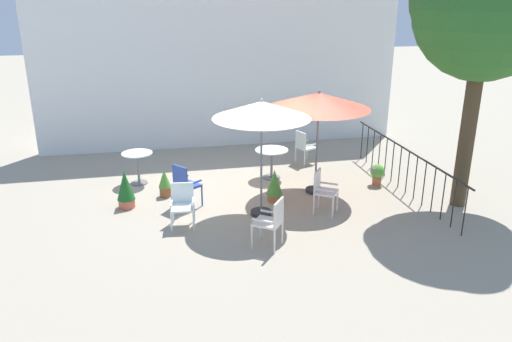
# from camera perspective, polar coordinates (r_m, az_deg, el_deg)

# --- Properties ---
(ground_plane) EXTENTS (60.00, 60.00, 0.00)m
(ground_plane) POSITION_cam_1_polar(r_m,az_deg,el_deg) (11.14, -0.31, -3.52)
(ground_plane) COLOR #A39782
(villa_facade) EXTENTS (10.55, 0.30, 5.15)m
(villa_facade) POSITION_cam_1_polar(r_m,az_deg,el_deg) (14.83, -3.92, 12.63)
(villa_facade) COLOR white
(villa_facade) RESTS_ON ground
(terrace_railing) EXTENTS (0.03, 5.20, 1.01)m
(terrace_railing) POSITION_cam_1_polar(r_m,az_deg,el_deg) (12.07, 16.47, 0.97)
(terrace_railing) COLOR black
(terrace_railing) RESTS_ON ground
(shade_tree) EXTENTS (2.90, 2.76, 5.45)m
(shade_tree) POSITION_cam_1_polar(r_m,az_deg,el_deg) (11.09, 24.71, 16.32)
(shade_tree) COLOR #4A3A25
(shade_tree) RESTS_ON ground
(patio_umbrella_0) EXTENTS (1.95, 1.95, 2.45)m
(patio_umbrella_0) POSITION_cam_1_polar(r_m,az_deg,el_deg) (9.82, 0.63, 6.79)
(patio_umbrella_0) COLOR #2D2D2D
(patio_umbrella_0) RESTS_ON ground
(patio_umbrella_1) EXTENTS (2.28, 2.28, 2.38)m
(patio_umbrella_1) POSITION_cam_1_polar(r_m,az_deg,el_deg) (11.15, 7.13, 7.84)
(patio_umbrella_1) COLOR #2D2D2D
(patio_umbrella_1) RESTS_ON ground
(cafe_table_0) EXTENTS (0.73, 0.73, 0.78)m
(cafe_table_0) POSITION_cam_1_polar(r_m,az_deg,el_deg) (12.33, -13.27, 0.98)
(cafe_table_0) COLOR white
(cafe_table_0) RESTS_ON ground
(cafe_table_1) EXTENTS (0.81, 0.81, 0.74)m
(cafe_table_1) POSITION_cam_1_polar(r_m,az_deg,el_deg) (12.39, 1.78, 1.48)
(cafe_table_1) COLOR white
(cafe_table_1) RESTS_ON ground
(patio_chair_0) EXTENTS (0.64, 0.63, 0.94)m
(patio_chair_0) POSITION_cam_1_polar(r_m,az_deg,el_deg) (9.02, 1.79, -5.55)
(patio_chair_0) COLOR silver
(patio_chair_0) RESTS_ON ground
(patio_chair_1) EXTENTS (0.51, 0.53, 0.85)m
(patio_chair_1) POSITION_cam_1_polar(r_m,az_deg,el_deg) (9.98, -8.32, -3.55)
(patio_chair_1) COLOR white
(patio_chair_1) RESTS_ON ground
(patio_chair_2) EXTENTS (0.60, 0.60, 0.92)m
(patio_chair_2) POSITION_cam_1_polar(r_m,az_deg,el_deg) (10.52, 7.56, -1.98)
(patio_chair_2) COLOR white
(patio_chair_2) RESTS_ON ground
(patio_chair_3) EXTENTS (0.55, 0.57, 0.89)m
(patio_chair_3) POSITION_cam_1_polar(r_m,az_deg,el_deg) (13.55, 5.45, 2.95)
(patio_chair_3) COLOR silver
(patio_chair_3) RESTS_ON ground
(patio_chair_4) EXTENTS (0.63, 0.64, 0.97)m
(patio_chair_4) POSITION_cam_1_polar(r_m,az_deg,el_deg) (10.77, -8.10, -1.34)
(patio_chair_4) COLOR #344AA1
(patio_chair_4) RESTS_ON ground
(potted_plant_0) EXTENTS (0.34, 0.34, 0.51)m
(potted_plant_0) POSITION_cam_1_polar(r_m,az_deg,el_deg) (12.34, 13.60, -0.24)
(potted_plant_0) COLOR #C0643B
(potted_plant_0) RESTS_ON ground
(potted_plant_1) EXTENTS (0.37, 0.37, 0.73)m
(potted_plant_1) POSITION_cam_1_polar(r_m,az_deg,el_deg) (11.06, 2.10, -1.58)
(potted_plant_1) COLOR #CE6C3A
(potted_plant_1) RESTS_ON ground
(potted_plant_2) EXTENTS (0.38, 0.38, 0.83)m
(potted_plant_2) POSITION_cam_1_polar(r_m,az_deg,el_deg) (11.06, -14.58, -1.99)
(potted_plant_2) COLOR #C76247
(potted_plant_2) RESTS_ON ground
(potted_plant_3) EXTENTS (0.29, 0.29, 0.64)m
(potted_plant_3) POSITION_cam_1_polar(r_m,az_deg,el_deg) (11.49, -10.31, -1.30)
(potted_plant_3) COLOR brown
(potted_plant_3) RESTS_ON ground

